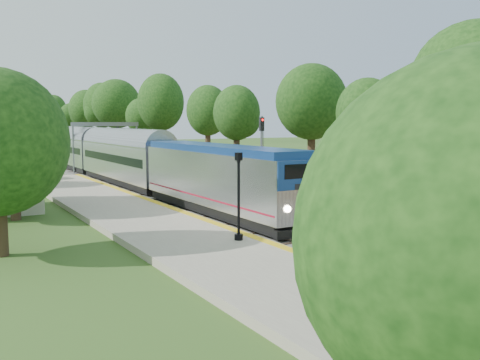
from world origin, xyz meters
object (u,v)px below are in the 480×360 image
lamppost_mid (404,241)px  signal_platform (377,190)px  train (45,146)px  signal_gantry (106,133)px  lamppost_far (239,201)px  signal_farside (262,149)px

lamppost_mid → signal_platform: 2.37m
train → signal_platform: signal_platform is taller
signal_gantry → lamppost_far: 43.41m
lamppost_mid → lamppost_far: (0.02, 10.80, -0.09)m
signal_gantry → lamppost_mid: 54.11m
lamppost_far → lamppost_mid: bearing=-90.1°
lamppost_mid → signal_farside: size_ratio=0.70×
signal_gantry → lamppost_far: size_ratio=1.90×
lamppost_far → signal_platform: 9.15m
signal_farside → signal_platform: bearing=-112.6°
lamppost_mid → signal_farside: 25.60m
signal_gantry → train: bearing=95.3°
train → lamppost_mid: lamppost_mid is taller
train → signal_farside: bearing=-83.8°
lamppost_far → signal_farside: bearing=53.3°
train → lamppost_far: lamppost_far is taller
signal_platform → signal_farside: size_ratio=0.87×
signal_gantry → signal_farside: signal_farside is taller
lamppost_mid → lamppost_far: 10.80m
train → lamppost_far: 69.77m
signal_platform → train: bearing=87.9°
lamppost_far → signal_farside: size_ratio=0.67×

